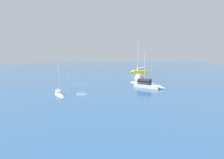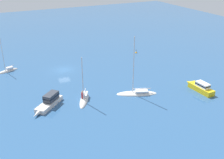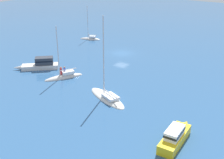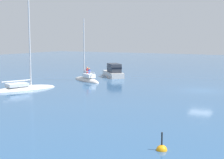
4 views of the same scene
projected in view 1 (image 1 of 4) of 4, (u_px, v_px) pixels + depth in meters
The scene contains 7 objects.
ground_plane at pixel (81, 84), 52.93m from camera, with size 160.00×160.00×0.00m, color #2D5684.
launch at pixel (139, 71), 76.60m from camera, with size 1.88×6.82×1.91m.
ketch at pixel (59, 95), 40.84m from camera, with size 4.98×2.80×8.21m.
ketch_1 at pixel (138, 77), 64.70m from camera, with size 7.84×4.86×11.61m.
sailboat at pixel (142, 82), 54.77m from camera, with size 4.24×6.16×8.96m.
motor_cruiser at pixel (147, 84), 48.62m from camera, with size 6.44×6.12×2.03m.
channel_buoy at pixel (70, 74), 72.87m from camera, with size 0.59×0.59×1.26m.
Camera 1 is at (-52.70, 1.50, 9.25)m, focal length 33.54 mm.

